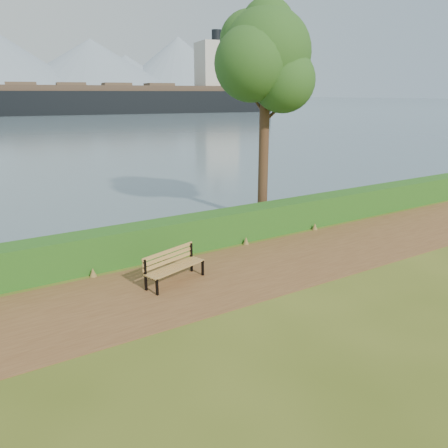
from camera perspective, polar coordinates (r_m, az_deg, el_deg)
ground at (r=11.34m, az=2.08°, el=-7.03°), size 140.00×140.00×0.00m
path at (r=11.57m, az=1.25°, el=-6.50°), size 40.00×3.40×0.01m
hedge at (r=13.26m, az=-4.15°, el=-1.17°), size 32.00×0.85×1.00m
bench at (r=10.99m, az=-6.72°, el=-5.23°), size 1.72×0.96×0.83m
tree at (r=15.75m, az=5.51°, el=20.66°), size 3.89×3.18×7.62m
cargo_ship at (r=107.99m, az=-11.10°, el=15.70°), size 70.31×21.77×21.08m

